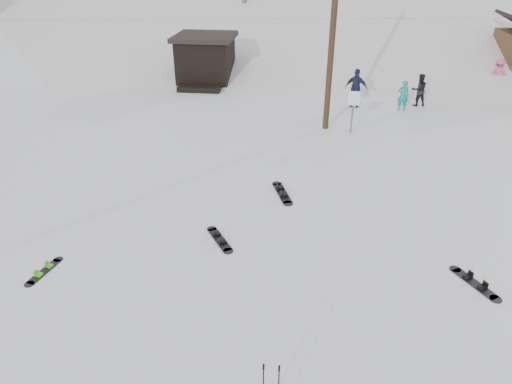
# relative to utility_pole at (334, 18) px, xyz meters

# --- Properties ---
(ground) EXTENTS (200.00, 200.00, 0.00)m
(ground) POSITION_rel_utility_pole_xyz_m (-2.00, -14.00, -4.68)
(ground) COLOR white
(ground) RESTS_ON ground
(ski_slope) EXTENTS (60.00, 85.24, 65.97)m
(ski_slope) POSITION_rel_utility_pole_xyz_m (-2.00, 41.00, -16.68)
(ski_slope) COLOR silver
(ski_slope) RESTS_ON ground
(ridge_left) EXTENTS (47.54, 95.03, 58.38)m
(ridge_left) POSITION_rel_utility_pole_xyz_m (-38.00, 34.00, -15.68)
(ridge_left) COLOR white
(ridge_left) RESTS_ON ground
(utility_pole) EXTENTS (2.00, 0.26, 9.00)m
(utility_pole) POSITION_rel_utility_pole_xyz_m (0.00, 0.00, 0.00)
(utility_pole) COLOR #3A2819
(utility_pole) RESTS_ON ground
(trail_sign) EXTENTS (0.50, 0.09, 1.85)m
(trail_sign) POSITION_rel_utility_pole_xyz_m (1.10, -0.42, -3.41)
(trail_sign) COLOR #595B60
(trail_sign) RESTS_ON ground
(lift_hut) EXTENTS (3.40, 4.10, 2.75)m
(lift_hut) POSITION_rel_utility_pole_xyz_m (-7.00, 6.94, -3.32)
(lift_hut) COLOR black
(lift_hut) RESTS_ON ground
(board_scatter_b) EXTENTS (0.95, 1.29, 0.10)m
(board_scatter_b) POSITION_rel_utility_pole_xyz_m (-3.03, -9.31, -4.65)
(board_scatter_b) COLOR black
(board_scatter_b) RESTS_ON ground
(board_scatter_c) EXTENTS (0.45, 1.26, 0.09)m
(board_scatter_c) POSITION_rel_utility_pole_xyz_m (-7.18, -11.25, -4.66)
(board_scatter_c) COLOR black
(board_scatter_c) RESTS_ON ground
(board_scatter_d) EXTENTS (0.94, 1.33, 0.11)m
(board_scatter_d) POSITION_rel_utility_pole_xyz_m (3.53, -10.40, -4.65)
(board_scatter_d) COLOR black
(board_scatter_d) RESTS_ON ground
(board_scatter_f) EXTENTS (0.79, 1.64, 0.12)m
(board_scatter_f) POSITION_rel_utility_pole_xyz_m (-1.48, -6.39, -4.65)
(board_scatter_f) COLOR black
(board_scatter_f) RESTS_ON ground
(skier_teal) EXTENTS (0.55, 0.36, 1.49)m
(skier_teal) POSITION_rel_utility_pole_xyz_m (3.79, 3.02, -3.94)
(skier_teal) COLOR #0D8188
(skier_teal) RESTS_ON ground
(skier_dark) EXTENTS (0.89, 0.75, 1.62)m
(skier_dark) POSITION_rel_utility_pole_xyz_m (4.70, 3.88, -3.87)
(skier_dark) COLOR black
(skier_dark) RESTS_ON ground
(skier_pink) EXTENTS (1.12, 0.68, 1.68)m
(skier_pink) POSITION_rel_utility_pole_xyz_m (9.72, 7.67, -3.84)
(skier_pink) COLOR #C7467E
(skier_pink) RESTS_ON ground
(skier_navy) EXTENTS (1.22, 0.74, 1.93)m
(skier_navy) POSITION_rel_utility_pole_xyz_m (1.50, 3.23, -3.71)
(skier_navy) COLOR #192240
(skier_navy) RESTS_ON ground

